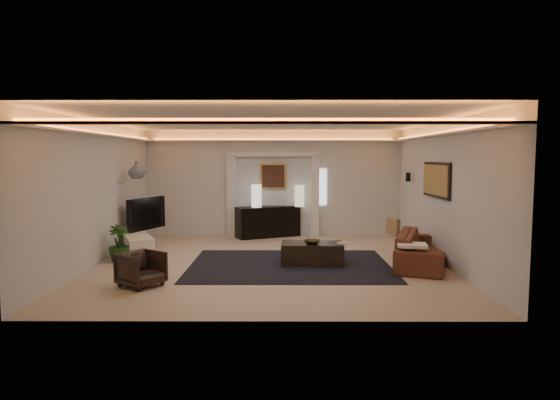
{
  "coord_description": "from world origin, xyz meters",
  "views": [
    {
      "loc": [
        0.24,
        -9.67,
        2.18
      ],
      "look_at": [
        0.2,
        0.6,
        1.25
      ],
      "focal_mm": 30.64,
      "sensor_mm": 36.0,
      "label": 1
    }
  ],
  "objects_px": {
    "sofa": "(422,249)",
    "coffee_table": "(312,254)",
    "armchair": "(141,269)",
    "console": "(268,222)"
  },
  "relations": [
    {
      "from": "console",
      "to": "sofa",
      "type": "relative_size",
      "value": 0.75
    },
    {
      "from": "sofa",
      "to": "armchair",
      "type": "relative_size",
      "value": 3.53
    },
    {
      "from": "console",
      "to": "coffee_table",
      "type": "relative_size",
      "value": 1.39
    },
    {
      "from": "sofa",
      "to": "armchair",
      "type": "bearing_deg",
      "value": 126.68
    },
    {
      "from": "sofa",
      "to": "console",
      "type": "bearing_deg",
      "value": 62.64
    },
    {
      "from": "coffee_table",
      "to": "sofa",
      "type": "bearing_deg",
      "value": -0.82
    },
    {
      "from": "console",
      "to": "armchair",
      "type": "bearing_deg",
      "value": -136.11
    },
    {
      "from": "sofa",
      "to": "armchair",
      "type": "height_order",
      "value": "sofa"
    },
    {
      "from": "console",
      "to": "armchair",
      "type": "distance_m",
      "value": 5.41
    },
    {
      "from": "sofa",
      "to": "coffee_table",
      "type": "bearing_deg",
      "value": 107.39
    }
  ]
}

